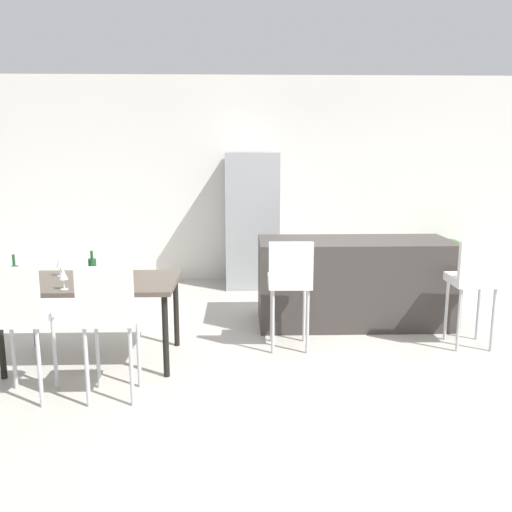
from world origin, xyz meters
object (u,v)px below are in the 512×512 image
Objects in this scene: potted_plant at (450,257)px; bar_chair_middle at (475,277)px; dining_chair_far at (109,311)px; wine_glass_far at (97,273)px; kitchen_island at (354,282)px; wine_bottle_middle at (15,277)px; wine_glass_near at (63,275)px; wine_bottle_right at (93,270)px; dining_chair_near at (18,312)px; refrigerator at (252,220)px; dining_table at (93,288)px; bar_chair_left at (290,278)px; wine_glass_left at (60,263)px.

bar_chair_middle is at bearing -106.95° from potted_plant.
dining_chair_far reaches higher than wine_glass_far.
wine_bottle_middle is at bearing -155.90° from kitchen_island.
wine_glass_near is at bearing 3.83° from wine_bottle_middle.
wine_bottle_middle is (-0.55, -0.27, 0.00)m from wine_bottle_right.
refrigerator is at bearing 63.22° from dining_chair_near.
bar_chair_middle is at bearing 3.79° from dining_table.
dining_chair_far is (-2.19, -1.82, 0.24)m from kitchen_island.
refrigerator is 2.83× the size of potted_plant.
kitchen_island is 2.76m from wine_glass_far.
wine_glass_far is 3.29m from refrigerator.
bar_chair_left is 1.72m from wine_glass_far.
dining_chair_near is at bearing -89.55° from wine_glass_left.
bar_chair_middle and dining_chair_near have the same top height.
dining_chair_far reaches higher than wine_bottle_right.
dining_chair_far reaches higher than wine_glass_near.
bar_chair_middle is (1.74, -0.00, 0.00)m from bar_chair_left.
dining_table is at bearing 108.80° from wine_bottle_right.
dining_chair_far reaches higher than dining_table.
kitchen_island is 2.76m from wine_bottle_right.
bar_chair_middle is 6.03× the size of wine_glass_left.
bar_chair_left and dining_chair_near have the same top height.
potted_plant is at bearing 41.92° from dining_chair_far.
wine_glass_far is at bearing -65.55° from wine_bottle_right.
kitchen_island is 1.14m from bar_chair_left.
bar_chair_left is at bearing 7.53° from dining_table.
refrigerator reaches higher than wine_bottle_middle.
wine_bottle_right reaches higher than kitchen_island.
dining_chair_far is at bearing -144.37° from bar_chair_left.
dining_chair_near is 1.61× the size of potted_plant.
bar_chair_middle is at bearing -0.00° from bar_chair_left.
dining_chair_far is 3.71m from refrigerator.
dining_chair_near is 0.82m from wine_bottle_right.
bar_chair_left is 3.53× the size of wine_bottle_middle.
wine_bottle_middle is 3.65m from refrigerator.
bar_chair_left is 2.54m from refrigerator.
wine_glass_left is 3.12m from refrigerator.
wine_bottle_middle is (-4.01, -0.56, 0.15)m from bar_chair_middle.
potted_plant is at bearing -0.20° from refrigerator.
dining_table is 0.34m from wine_glass_far.
wine_bottle_right reaches higher than potted_plant.
bar_chair_left is 0.72× the size of dining_table.
dining_table is 4.92× the size of wine_bottle_middle.
wine_glass_far is (-3.37, -0.49, 0.17)m from bar_chair_middle.
kitchen_island is 11.82× the size of wine_glass_near.
bar_chair_left is at bearing 1.31° from wine_glass_left.
dining_chair_near is (-2.08, -1.02, 0.00)m from bar_chair_left.
wine_bottle_right is 1.58× the size of wine_glass_far.
wine_bottle_middle is at bearing -110.12° from wine_glass_left.
wine_bottle_middle is 5.69m from potted_plant.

